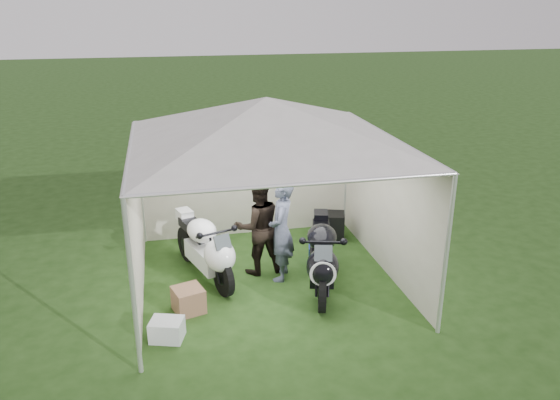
{
  "coord_description": "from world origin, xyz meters",
  "views": [
    {
      "loc": [
        -1.53,
        -7.85,
        4.31
      ],
      "look_at": [
        0.28,
        0.35,
        1.25
      ],
      "focal_mm": 35.0,
      "sensor_mm": 36.0,
      "label": 1
    }
  ],
  "objects_px": {
    "motorcycle_white": "(206,247)",
    "crate_1": "(188,300)",
    "canopy_tent": "(266,125)",
    "paddock_stand": "(320,254)",
    "motorcycle_black": "(322,256)",
    "equipment_box": "(330,226)",
    "person_dark_jacket": "(258,226)",
    "crate_0": "(167,330)",
    "person_blue_jacket": "(281,230)"
  },
  "relations": [
    {
      "from": "person_blue_jacket",
      "to": "person_dark_jacket",
      "type": "bearing_deg",
      "value": -111.91
    },
    {
      "from": "motorcycle_black",
      "to": "crate_0",
      "type": "distance_m",
      "value": 2.61
    },
    {
      "from": "canopy_tent",
      "to": "equipment_box",
      "type": "relative_size",
      "value": 10.58
    },
    {
      "from": "person_dark_jacket",
      "to": "crate_1",
      "type": "relative_size",
      "value": 3.99
    },
    {
      "from": "equipment_box",
      "to": "crate_1",
      "type": "distance_m",
      "value": 3.46
    },
    {
      "from": "motorcycle_black",
      "to": "equipment_box",
      "type": "height_order",
      "value": "motorcycle_black"
    },
    {
      "from": "motorcycle_white",
      "to": "person_dark_jacket",
      "type": "distance_m",
      "value": 0.91
    },
    {
      "from": "paddock_stand",
      "to": "person_dark_jacket",
      "type": "distance_m",
      "value": 1.31
    },
    {
      "from": "person_dark_jacket",
      "to": "person_blue_jacket",
      "type": "height_order",
      "value": "person_blue_jacket"
    },
    {
      "from": "motorcycle_white",
      "to": "crate_0",
      "type": "bearing_deg",
      "value": -132.07
    },
    {
      "from": "motorcycle_white",
      "to": "crate_1",
      "type": "xyz_separation_m",
      "value": [
        -0.37,
        -0.94,
        -0.38
      ]
    },
    {
      "from": "canopy_tent",
      "to": "equipment_box",
      "type": "bearing_deg",
      "value": 41.32
    },
    {
      "from": "motorcycle_black",
      "to": "person_blue_jacket",
      "type": "distance_m",
      "value": 0.79
    },
    {
      "from": "person_blue_jacket",
      "to": "crate_1",
      "type": "xyz_separation_m",
      "value": [
        -1.56,
        -0.73,
        -0.66
      ]
    },
    {
      "from": "motorcycle_black",
      "to": "person_dark_jacket",
      "type": "relative_size",
      "value": 1.27
    },
    {
      "from": "person_blue_jacket",
      "to": "crate_0",
      "type": "height_order",
      "value": "person_blue_jacket"
    },
    {
      "from": "person_dark_jacket",
      "to": "equipment_box",
      "type": "xyz_separation_m",
      "value": [
        1.57,
        1.0,
        -0.56
      ]
    },
    {
      "from": "paddock_stand",
      "to": "person_blue_jacket",
      "type": "xyz_separation_m",
      "value": [
        -0.78,
        -0.42,
        0.7
      ]
    },
    {
      "from": "person_blue_jacket",
      "to": "crate_1",
      "type": "distance_m",
      "value": 1.85
    },
    {
      "from": "paddock_stand",
      "to": "equipment_box",
      "type": "height_order",
      "value": "equipment_box"
    },
    {
      "from": "crate_1",
      "to": "canopy_tent",
      "type": "bearing_deg",
      "value": 28.85
    },
    {
      "from": "person_dark_jacket",
      "to": "crate_1",
      "type": "xyz_separation_m",
      "value": [
        -1.23,
        -1.02,
        -0.64
      ]
    },
    {
      "from": "motorcycle_white",
      "to": "crate_0",
      "type": "distance_m",
      "value": 1.79
    },
    {
      "from": "canopy_tent",
      "to": "paddock_stand",
      "type": "bearing_deg",
      "value": 22.01
    },
    {
      "from": "motorcycle_white",
      "to": "equipment_box",
      "type": "xyz_separation_m",
      "value": [
        2.44,
        1.09,
        -0.3
      ]
    },
    {
      "from": "equipment_box",
      "to": "crate_1",
      "type": "xyz_separation_m",
      "value": [
        -2.8,
        -2.03,
        -0.08
      ]
    },
    {
      "from": "motorcycle_black",
      "to": "crate_0",
      "type": "bearing_deg",
      "value": -145.08
    },
    {
      "from": "person_blue_jacket",
      "to": "motorcycle_black",
      "type": "bearing_deg",
      "value": 65.59
    },
    {
      "from": "equipment_box",
      "to": "paddock_stand",
      "type": "bearing_deg",
      "value": -117.4
    },
    {
      "from": "canopy_tent",
      "to": "equipment_box",
      "type": "xyz_separation_m",
      "value": [
        1.47,
        1.3,
        -2.31
      ]
    },
    {
      "from": "person_dark_jacket",
      "to": "crate_1",
      "type": "distance_m",
      "value": 1.73
    },
    {
      "from": "person_blue_jacket",
      "to": "equipment_box",
      "type": "height_order",
      "value": "person_blue_jacket"
    },
    {
      "from": "person_blue_jacket",
      "to": "equipment_box",
      "type": "xyz_separation_m",
      "value": [
        1.24,
        1.3,
        -0.58
      ]
    },
    {
      "from": "canopy_tent",
      "to": "motorcycle_white",
      "type": "bearing_deg",
      "value": 167.96
    },
    {
      "from": "canopy_tent",
      "to": "person_dark_jacket",
      "type": "relative_size",
      "value": 3.43
    },
    {
      "from": "canopy_tent",
      "to": "paddock_stand",
      "type": "relative_size",
      "value": 14.4
    },
    {
      "from": "canopy_tent",
      "to": "person_dark_jacket",
      "type": "height_order",
      "value": "canopy_tent"
    },
    {
      "from": "motorcycle_white",
      "to": "crate_1",
      "type": "bearing_deg",
      "value": -129.85
    },
    {
      "from": "canopy_tent",
      "to": "crate_1",
      "type": "bearing_deg",
      "value": -151.15
    },
    {
      "from": "canopy_tent",
      "to": "motorcycle_black",
      "type": "relative_size",
      "value": 2.7
    },
    {
      "from": "paddock_stand",
      "to": "person_dark_jacket",
      "type": "xyz_separation_m",
      "value": [
        -1.11,
        -0.12,
        0.68
      ]
    },
    {
      "from": "person_dark_jacket",
      "to": "person_blue_jacket",
      "type": "relative_size",
      "value": 0.97
    },
    {
      "from": "motorcycle_white",
      "to": "crate_1",
      "type": "distance_m",
      "value": 1.08
    },
    {
      "from": "crate_1",
      "to": "paddock_stand",
      "type": "bearing_deg",
      "value": 25.99
    },
    {
      "from": "equipment_box",
      "to": "canopy_tent",
      "type": "bearing_deg",
      "value": -138.68
    },
    {
      "from": "canopy_tent",
      "to": "crate_0",
      "type": "xyz_separation_m",
      "value": [
        -1.66,
        -1.39,
        -2.43
      ]
    },
    {
      "from": "canopy_tent",
      "to": "motorcycle_white",
      "type": "relative_size",
      "value": 2.83
    },
    {
      "from": "motorcycle_black",
      "to": "paddock_stand",
      "type": "bearing_deg",
      "value": 90.0
    },
    {
      "from": "person_blue_jacket",
      "to": "equipment_box",
      "type": "relative_size",
      "value": 3.17
    },
    {
      "from": "equipment_box",
      "to": "crate_0",
      "type": "relative_size",
      "value": 1.24
    }
  ]
}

